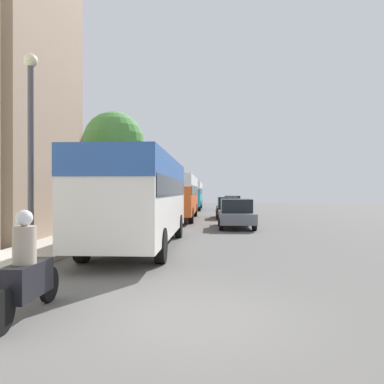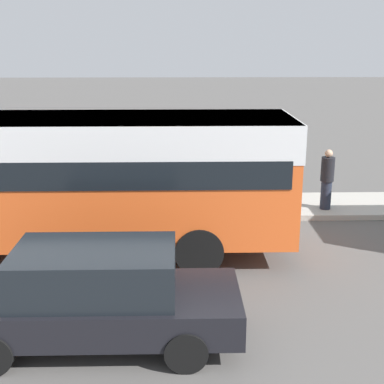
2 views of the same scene
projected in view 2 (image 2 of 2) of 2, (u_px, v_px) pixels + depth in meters
The scene contains 3 objects.
bus_following at pixel (45, 167), 11.52m from camera, with size 2.64×10.67×3.07m.
car_distant at pixel (96, 295), 8.30m from camera, with size 1.81×4.48×1.59m.
pedestrian_near_curb at pixel (327, 179), 14.52m from camera, with size 0.36×0.36×1.66m.
Camera 2 is at (9.37, 23.78, 4.65)m, focal length 50.00 mm.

